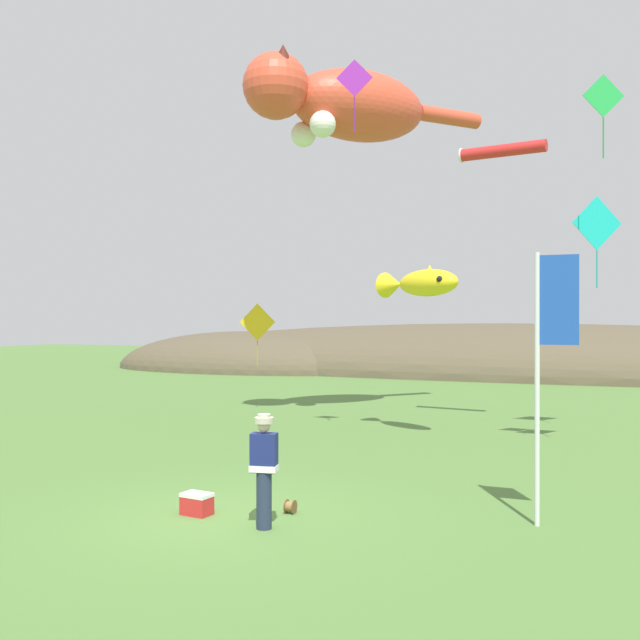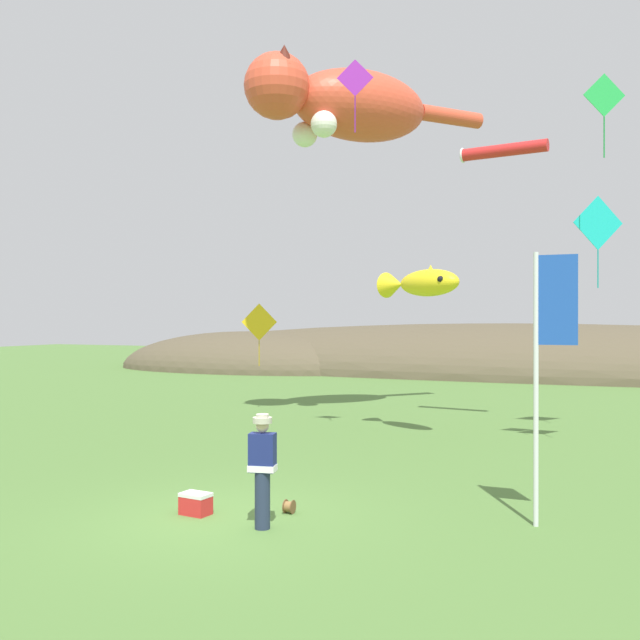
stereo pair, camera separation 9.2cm
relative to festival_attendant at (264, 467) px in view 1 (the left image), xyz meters
The scene contains 13 objects.
ground_plane 1.26m from the festival_attendant, 166.77° to the left, with size 120.00×120.00×0.00m, color #517A38.
distant_hill_ridge 32.76m from the festival_attendant, 96.20° to the left, with size 55.24×13.52×5.94m.
festival_attendant is the anchor object (origin of this frame).
kite_spool 1.26m from the festival_attendant, 89.30° to the left, with size 0.15×0.23×0.23m.
picnic_cooler 1.61m from the festival_attendant, 168.92° to the left, with size 0.52×0.38×0.36m.
festival_banner_pole 4.79m from the festival_attendant, 23.90° to the left, with size 0.66×0.08×4.29m.
kite_giant_cat 14.51m from the festival_attendant, 104.86° to the left, with size 6.11×6.92×2.60m.
kite_fish_windsock 9.54m from the festival_attendant, 89.20° to the left, with size 2.73×2.04×0.84m.
kite_tube_streamer 13.40m from the festival_attendant, 80.08° to the left, with size 2.53×0.74×0.44m.
kite_diamond_violet 10.72m from the festival_attendant, 98.11° to the left, with size 0.87×0.31×1.81m.
kite_diamond_green 11.14m from the festival_attendant, 56.01° to the left, with size 0.86×0.45×1.85m.
kite_diamond_teal 10.57m from the festival_attendant, 61.17° to the left, with size 1.08×0.73×2.19m.
kite_diamond_gold 14.39m from the festival_attendant, 118.08° to the left, with size 1.30×0.22×2.22m.
Camera 1 is at (5.84, -10.01, 3.25)m, focal length 40.00 mm.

